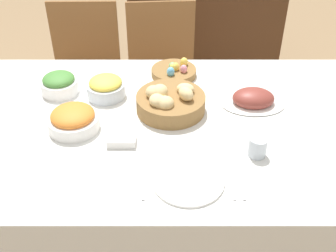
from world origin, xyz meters
TOP-DOWN VIEW (x-y plane):
  - ground_plane at (0.00, 0.00)m, footprint 12.00×12.00m
  - dining_table at (0.00, 0.00)m, footprint 1.89×1.09m
  - chair_far_left at (-0.51, 0.91)m, footprint 0.43×0.43m
  - chair_far_center at (-0.03, 0.91)m, footprint 0.45×0.45m
  - sideboard at (0.29, 1.73)m, footprint 1.15×0.44m
  - bread_basket at (0.02, 0.08)m, footprint 0.29×0.29m
  - egg_basket at (0.04, 0.38)m, footprint 0.22×0.22m
  - ham_platter at (0.38, 0.13)m, footprint 0.28×0.20m
  - pineapple_bowl at (-0.27, 0.20)m, footprint 0.17×0.17m
  - green_salad_bowl at (-0.48, 0.23)m, footprint 0.17×0.17m
  - carrot_bowl at (-0.37, -0.04)m, footprint 0.21×0.21m
  - dinner_plate at (0.08, -0.35)m, footprint 0.25×0.25m
  - fork at (-0.07, -0.35)m, footprint 0.01×0.18m
  - knife at (0.23, -0.35)m, footprint 0.01×0.18m
  - spoon at (0.26, -0.35)m, footprint 0.01×0.18m
  - drinking_cup at (0.34, -0.21)m, footprint 0.07×0.07m
  - butter_dish at (-0.17, -0.14)m, footprint 0.11×0.07m

SIDE VIEW (x-z plane):
  - ground_plane at x=0.00m, z-range 0.00..0.00m
  - dining_table at x=0.00m, z-range 0.00..0.78m
  - sideboard at x=0.29m, z-range 0.00..0.85m
  - chair_far_left at x=-0.51m, z-range 0.03..0.94m
  - chair_far_center at x=-0.03m, z-range 0.03..0.94m
  - fork at x=-0.07m, z-range 0.78..0.78m
  - knife at x=0.23m, z-range 0.78..0.78m
  - spoon at x=0.26m, z-range 0.78..0.78m
  - dinner_plate at x=0.08m, z-range 0.78..0.79m
  - butter_dish at x=-0.17m, z-range 0.78..0.81m
  - egg_basket at x=0.04m, z-range 0.76..0.84m
  - ham_platter at x=0.38m, z-range 0.76..0.85m
  - drinking_cup at x=0.34m, z-range 0.78..0.86m
  - carrot_bowl at x=-0.37m, z-range 0.77..0.87m
  - green_salad_bowl at x=-0.48m, z-range 0.78..0.87m
  - pineapple_bowl at x=-0.27m, z-range 0.78..0.87m
  - bread_basket at x=0.02m, z-range 0.76..0.89m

